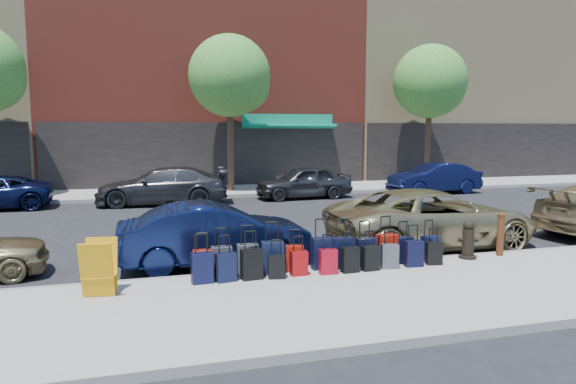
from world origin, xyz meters
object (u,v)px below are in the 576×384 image
object	(u,v)px
tree_center	(233,78)
display_rack	(99,268)
bollard	(501,234)
car_near_1	(216,235)
car_far_1	(162,186)
fire_hydrant	(468,241)
car_far_3	(434,178)
suitcase_front_5	(322,253)
car_far_2	(303,182)
car_near_2	(432,218)
tree_right	(432,84)

from	to	relation	value
tree_center	display_rack	world-z (taller)	tree_center
bollard	car_near_1	world-z (taller)	car_near_1
bollard	car_far_1	bearing A→B (deg)	122.10
car_near_1	fire_hydrant	bearing A→B (deg)	-106.36
tree_center	car_far_3	world-z (taller)	tree_center
display_rack	suitcase_front_5	bearing A→B (deg)	16.16
car_far_2	bollard	bearing A→B (deg)	2.58
car_near_2	car_far_3	size ratio (longest dim) A/B	1.24
tree_right	car_near_1	size ratio (longest dim) A/B	1.70
suitcase_front_5	display_rack	distance (m)	4.38
fire_hydrant	display_rack	size ratio (longest dim) A/B	0.88
fire_hydrant	car_far_3	xyz separation A→B (m)	(6.29, 11.67, 0.18)
bollard	display_rack	size ratio (longest dim) A/B	0.99
suitcase_front_5	car_far_1	world-z (taller)	car_far_1
suitcase_front_5	car_far_1	xyz separation A→B (m)	(-2.84, 11.43, 0.28)
car_near_2	car_far_3	distance (m)	11.65
car_far_3	bollard	bearing A→B (deg)	-28.10
tree_center	fire_hydrant	world-z (taller)	tree_center
car_far_3	car_near_1	bearing A→B (deg)	-52.36
tree_right	car_near_1	world-z (taller)	tree_right
tree_right	car_far_2	bearing A→B (deg)	-161.92
fire_hydrant	car_near_1	xyz separation A→B (m)	(-5.50, 1.49, 0.16)
tree_center	fire_hydrant	xyz separation A→B (m)	(2.89, -14.30, -4.86)
tree_center	car_near_2	world-z (taller)	tree_center
car_far_2	car_far_1	bearing A→B (deg)	-90.27
car_near_1	car_near_2	distance (m)	5.65
car_far_1	car_far_3	distance (m)	12.60
suitcase_front_5	car_near_2	size ratio (longest dim) A/B	0.19
tree_right	suitcase_front_5	bearing A→B (deg)	-127.88
tree_center	car_near_1	xyz separation A→B (m)	(-2.61, -12.81, -4.71)
tree_right	car_far_1	bearing A→B (deg)	-168.55
car_near_2	car_far_1	bearing A→B (deg)	32.10
display_rack	car_far_2	bearing A→B (deg)	66.88
suitcase_front_5	display_rack	bearing A→B (deg)	-172.99
car_far_2	car_far_3	bearing A→B (deg)	86.63
bollard	car_near_1	bearing A→B (deg)	167.02
fire_hydrant	bollard	size ratio (longest dim) A/B	0.88
car_far_1	fire_hydrant	bearing A→B (deg)	35.37
suitcase_front_5	car_far_1	bearing A→B (deg)	103.45
tree_right	suitcase_front_5	world-z (taller)	tree_right
tree_center	suitcase_front_5	bearing A→B (deg)	-92.35
car_near_1	car_far_3	size ratio (longest dim) A/B	0.97
display_rack	car_far_2	xyz separation A→B (m)	(7.60, 12.27, 0.09)
suitcase_front_5	fire_hydrant	xyz separation A→B (m)	(3.48, -0.05, 0.06)
car_near_1	car_far_2	world-z (taller)	car_far_2
car_near_2	car_far_1	size ratio (longest dim) A/B	1.04
tree_right	car_far_1	world-z (taller)	tree_right
fire_hydrant	car_far_1	distance (m)	13.11
car_far_2	suitcase_front_5	bearing A→B (deg)	-18.31
display_rack	car_near_1	world-z (taller)	car_near_1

